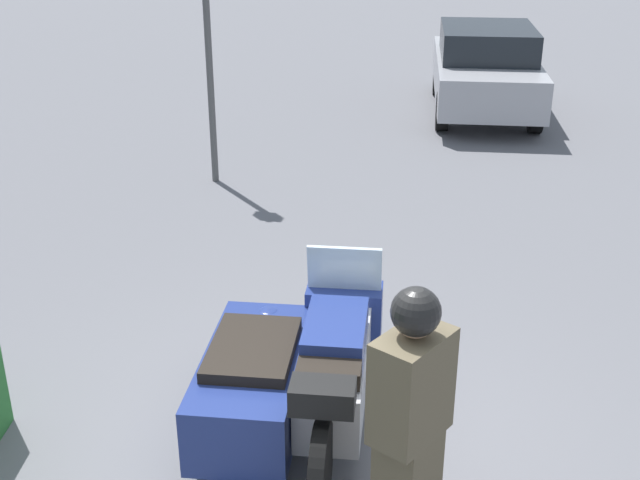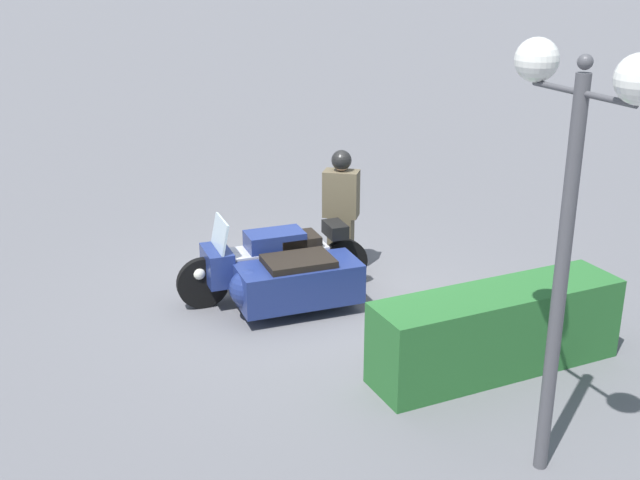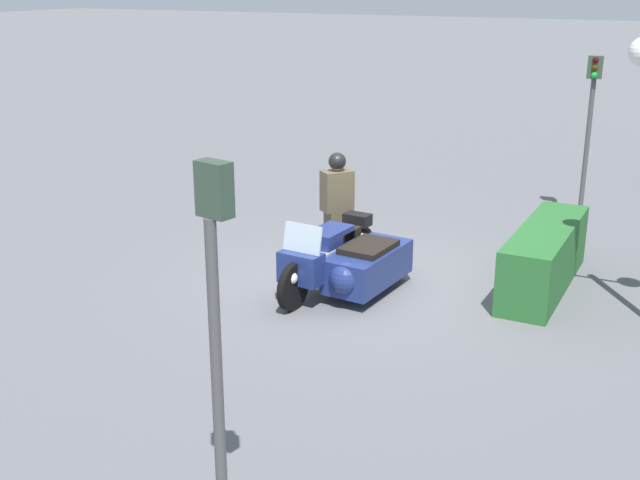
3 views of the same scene
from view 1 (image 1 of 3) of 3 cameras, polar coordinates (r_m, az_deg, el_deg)
The scene contains 5 objects.
ground_plane at distance 5.86m, azimuth -2.16°, elevation -15.44°, with size 160.00×160.00×0.00m, color slate.
police_motorcycle at distance 5.97m, azimuth -1.97°, elevation -9.02°, with size 2.60×1.37×1.16m.
officer_rider at distance 4.71m, azimuth 6.42°, elevation -12.49°, with size 0.56×0.52×1.76m.
traffic_light_near at distance 10.67m, azimuth -8.09°, elevation 14.84°, with size 0.22×0.28×3.17m.
parked_car_background at distance 14.81m, azimuth 11.67°, elevation 11.89°, with size 4.26×2.02×1.51m.
Camera 1 is at (-4.53, -0.38, 3.69)m, focal length 45.00 mm.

